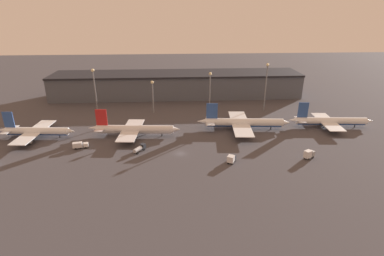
{
  "coord_description": "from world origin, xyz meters",
  "views": [
    {
      "loc": [
        -1.93,
        -116.78,
        59.23
      ],
      "look_at": [
        5.99,
        14.51,
        6.0
      ],
      "focal_mm": 28.0,
      "sensor_mm": 36.0,
      "label": 1
    }
  ],
  "objects_px": {
    "airplane_3": "(330,121)",
    "service_vehicle_2": "(231,158)",
    "airplane_1": "(134,129)",
    "service_vehicle_1": "(309,154)",
    "service_vehicle_0": "(140,148)",
    "airplane_2": "(243,123)",
    "service_vehicle_4": "(80,145)",
    "airplane_0": "(36,131)"
  },
  "relations": [
    {
      "from": "service_vehicle_2",
      "to": "airplane_0",
      "type": "bearing_deg",
      "value": 99.09
    },
    {
      "from": "airplane_0",
      "to": "service_vehicle_2",
      "type": "bearing_deg",
      "value": -14.3
    },
    {
      "from": "airplane_3",
      "to": "service_vehicle_1",
      "type": "height_order",
      "value": "airplane_3"
    },
    {
      "from": "service_vehicle_0",
      "to": "service_vehicle_2",
      "type": "relative_size",
      "value": 1.27
    },
    {
      "from": "airplane_1",
      "to": "airplane_2",
      "type": "bearing_deg",
      "value": 10.25
    },
    {
      "from": "service_vehicle_0",
      "to": "service_vehicle_4",
      "type": "height_order",
      "value": "service_vehicle_4"
    },
    {
      "from": "service_vehicle_0",
      "to": "service_vehicle_1",
      "type": "relative_size",
      "value": 1.27
    },
    {
      "from": "airplane_2",
      "to": "service_vehicle_0",
      "type": "distance_m",
      "value": 56.04
    },
    {
      "from": "airplane_0",
      "to": "service_vehicle_2",
      "type": "xyz_separation_m",
      "value": [
        90.27,
        -31.05,
        -1.41
      ]
    },
    {
      "from": "service_vehicle_0",
      "to": "service_vehicle_4",
      "type": "xyz_separation_m",
      "value": [
        -27.21,
        4.91,
        0.07
      ]
    },
    {
      "from": "airplane_1",
      "to": "service_vehicle_1",
      "type": "height_order",
      "value": "airplane_1"
    },
    {
      "from": "airplane_1",
      "to": "airplane_3",
      "type": "relative_size",
      "value": 1.03
    },
    {
      "from": "airplane_2",
      "to": "service_vehicle_2",
      "type": "bearing_deg",
      "value": -104.82
    },
    {
      "from": "airplane_3",
      "to": "service_vehicle_0",
      "type": "xyz_separation_m",
      "value": [
        -97.6,
        -23.32,
        -1.75
      ]
    },
    {
      "from": "airplane_0",
      "to": "service_vehicle_0",
      "type": "height_order",
      "value": "airplane_0"
    },
    {
      "from": "airplane_0",
      "to": "service_vehicle_1",
      "type": "distance_m",
      "value": 126.89
    },
    {
      "from": "service_vehicle_0",
      "to": "service_vehicle_4",
      "type": "relative_size",
      "value": 0.98
    },
    {
      "from": "service_vehicle_0",
      "to": "service_vehicle_1",
      "type": "distance_m",
      "value": 72.44
    },
    {
      "from": "airplane_0",
      "to": "service_vehicle_4",
      "type": "xyz_separation_m",
      "value": [
        24.56,
        -13.84,
        -1.56
      ]
    },
    {
      "from": "airplane_0",
      "to": "service_vehicle_1",
      "type": "xyz_separation_m",
      "value": [
        123.41,
        -29.47,
        -1.2
      ]
    },
    {
      "from": "service_vehicle_0",
      "to": "service_vehicle_1",
      "type": "bearing_deg",
      "value": -64.86
    },
    {
      "from": "service_vehicle_2",
      "to": "service_vehicle_1",
      "type": "bearing_deg",
      "value": -59.2
    },
    {
      "from": "service_vehicle_1",
      "to": "service_vehicle_4",
      "type": "height_order",
      "value": "service_vehicle_1"
    },
    {
      "from": "airplane_0",
      "to": "service_vehicle_0",
      "type": "xyz_separation_m",
      "value": [
        51.77,
        -18.74,
        -1.64
      ]
    },
    {
      "from": "airplane_3",
      "to": "service_vehicle_2",
      "type": "distance_m",
      "value": 69.02
    },
    {
      "from": "airplane_3",
      "to": "service_vehicle_0",
      "type": "bearing_deg",
      "value": -161.88
    },
    {
      "from": "service_vehicle_0",
      "to": "service_vehicle_1",
      "type": "xyz_separation_m",
      "value": [
        71.64,
        -10.72,
        0.44
      ]
    },
    {
      "from": "airplane_2",
      "to": "service_vehicle_0",
      "type": "bearing_deg",
      "value": -150.99
    },
    {
      "from": "airplane_2",
      "to": "service_vehicle_2",
      "type": "relative_size",
      "value": 9.2
    },
    {
      "from": "airplane_2",
      "to": "service_vehicle_1",
      "type": "height_order",
      "value": "airplane_2"
    },
    {
      "from": "airplane_1",
      "to": "service_vehicle_0",
      "type": "xyz_separation_m",
      "value": [
        4.5,
        -17.66,
        -1.87
      ]
    },
    {
      "from": "airplane_1",
      "to": "service_vehicle_2",
      "type": "bearing_deg",
      "value": -30.18
    },
    {
      "from": "airplane_3",
      "to": "service_vehicle_1",
      "type": "distance_m",
      "value": 42.83
    },
    {
      "from": "service_vehicle_0",
      "to": "service_vehicle_2",
      "type": "bearing_deg",
      "value": -74.07
    },
    {
      "from": "airplane_1",
      "to": "service_vehicle_1",
      "type": "bearing_deg",
      "value": -15.76
    },
    {
      "from": "service_vehicle_0",
      "to": "airplane_1",
      "type": "bearing_deg",
      "value": 47.96
    },
    {
      "from": "airplane_2",
      "to": "service_vehicle_1",
      "type": "xyz_separation_m",
      "value": [
        20.62,
        -33.8,
        -1.63
      ]
    },
    {
      "from": "airplane_3",
      "to": "service_vehicle_4",
      "type": "height_order",
      "value": "airplane_3"
    },
    {
      "from": "airplane_2",
      "to": "service_vehicle_0",
      "type": "height_order",
      "value": "airplane_2"
    },
    {
      "from": "service_vehicle_4",
      "to": "airplane_1",
      "type": "bearing_deg",
      "value": 17.62
    },
    {
      "from": "airplane_1",
      "to": "service_vehicle_4",
      "type": "height_order",
      "value": "airplane_1"
    },
    {
      "from": "airplane_1",
      "to": "service_vehicle_2",
      "type": "xyz_separation_m",
      "value": [
        43.0,
        -29.96,
        -1.65
      ]
    }
  ]
}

